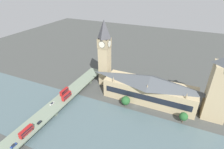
# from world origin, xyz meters

# --- Properties ---
(ground_plane) EXTENTS (600.00, 600.00, 0.00)m
(ground_plane) POSITION_xyz_m (0.00, 0.00, 0.00)
(ground_plane) COLOR #424442
(river_water) EXTENTS (65.39, 360.00, 0.30)m
(river_water) POSITION_xyz_m (-38.69, 0.00, 0.15)
(river_water) COLOR #4C6066
(river_water) RESTS_ON ground_plane
(parliament_hall) EXTENTS (23.18, 82.50, 25.87)m
(parliament_hall) POSITION_xyz_m (14.36, -8.00, 12.83)
(parliament_hall) COLOR tan
(parliament_hall) RESTS_ON ground_plane
(clock_tower) EXTENTS (11.37, 11.37, 68.55)m
(clock_tower) POSITION_xyz_m (24.81, 42.35, 36.25)
(clock_tower) COLOR tan
(clock_tower) RESTS_ON ground_plane
(victoria_tower) EXTENTS (16.62, 16.62, 59.23)m
(victoria_tower) POSITION_xyz_m (14.41, -61.56, 27.62)
(victoria_tower) COLOR tan
(victoria_tower) RESTS_ON ground_plane
(road_bridge) EXTENTS (162.77, 14.91, 4.81)m
(road_bridge) POSITION_xyz_m (-38.69, 62.89, 3.91)
(road_bridge) COLOR #5D6A59
(road_bridge) RESTS_ON ground_plane
(double_decker_bus_lead) EXTENTS (10.65, 2.61, 4.95)m
(double_decker_bus_lead) POSITION_xyz_m (-15.40, 65.66, 7.53)
(double_decker_bus_lead) COLOR red
(double_decker_bus_lead) RESTS_ON road_bridge
(double_decker_bus_mid) EXTENTS (11.06, 2.58, 4.92)m
(double_decker_bus_mid) POSITION_xyz_m (-66.10, 59.51, 7.53)
(double_decker_bus_mid) COLOR red
(double_decker_bus_mid) RESTS_ON road_bridge
(double_decker_bus_rear) EXTENTS (11.66, 2.52, 5.00)m
(double_decker_bus_rear) POSITION_xyz_m (-20.13, 59.53, 7.56)
(double_decker_bus_rear) COLOR red
(double_decker_bus_rear) RESTS_ON road_bridge
(car_northbound_lead) EXTENTS (4.36, 1.87, 1.31)m
(car_northbound_lead) POSITION_xyz_m (-77.33, 59.07, 5.47)
(car_northbound_lead) COLOR navy
(car_northbound_lead) RESTS_ON road_bridge
(car_northbound_mid) EXTENTS (4.80, 1.82, 1.34)m
(car_northbound_mid) POSITION_xyz_m (-32.58, 65.76, 5.48)
(car_northbound_mid) COLOR silver
(car_northbound_mid) RESTS_ON road_bridge
(car_northbound_tail) EXTENTS (3.97, 1.77, 1.32)m
(car_northbound_tail) POSITION_xyz_m (-54.44, 59.14, 5.49)
(car_northbound_tail) COLOR black
(car_northbound_tail) RESTS_ON road_bridge
(tree_embankment_near) EXTENTS (6.70, 6.70, 9.55)m
(tree_embankment_near) POSITION_xyz_m (-3.61, -40.34, 6.18)
(tree_embankment_near) COLOR brown
(tree_embankment_near) RESTS_ON ground_plane
(tree_embankment_mid) EXTENTS (8.00, 8.00, 9.76)m
(tree_embankment_mid) POSITION_xyz_m (-2.53, 8.49, 5.75)
(tree_embankment_mid) COLOR brown
(tree_embankment_mid) RESTS_ON ground_plane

